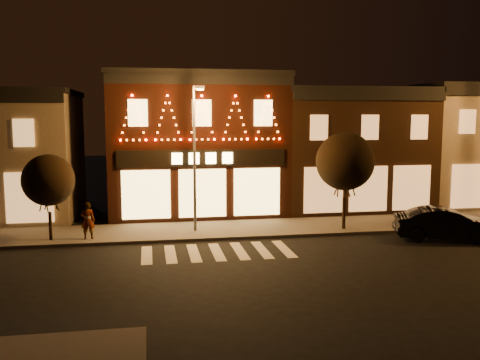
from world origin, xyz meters
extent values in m
plane|color=black|center=(0.00, 0.00, 0.00)|extent=(120.00, 120.00, 0.00)
cube|color=#47423D|center=(2.00, 8.00, 0.07)|extent=(44.00, 4.00, 0.15)
cube|color=black|center=(0.00, 14.00, 4.00)|extent=(10.00, 8.00, 8.00)
cube|color=black|center=(0.00, 14.00, 8.15)|extent=(10.20, 8.20, 0.30)
cube|color=black|center=(0.00, 9.95, 7.75)|extent=(10.00, 0.25, 0.50)
cube|color=black|center=(0.00, 9.90, 3.60)|extent=(9.00, 0.15, 0.90)
cube|color=#FFD87F|center=(0.00, 9.80, 3.60)|extent=(3.40, 0.08, 0.60)
cube|color=#362013|center=(9.50, 14.00, 3.60)|extent=(9.00, 8.00, 7.20)
cube|color=black|center=(9.50, 14.00, 7.35)|extent=(9.20, 8.20, 0.30)
cube|color=black|center=(9.50, 9.95, 6.95)|extent=(9.00, 0.25, 0.50)
cube|color=#716450|center=(18.50, 14.00, 3.75)|extent=(9.00, 8.00, 7.50)
cube|color=black|center=(18.50, 14.00, 7.65)|extent=(9.20, 8.20, 0.30)
cylinder|color=#59595E|center=(-0.61, 7.71, 3.72)|extent=(0.14, 0.14, 7.14)
cylinder|color=#59595E|center=(-0.53, 7.00, 7.20)|extent=(0.25, 1.43, 0.09)
cube|color=#59595E|center=(-0.45, 6.29, 7.16)|extent=(0.47, 0.30, 0.16)
cube|color=orange|center=(-0.45, 6.29, 7.06)|extent=(0.36, 0.22, 0.04)
cylinder|color=black|center=(-7.38, 6.98, 0.80)|extent=(0.15, 0.15, 1.30)
sphere|color=black|center=(-7.38, 6.98, 2.93)|extent=(2.37, 2.37, 2.37)
cylinder|color=black|center=(6.88, 6.89, 0.95)|extent=(0.17, 0.17, 1.60)
sphere|color=black|center=(6.88, 6.89, 3.59)|extent=(2.93, 2.93, 2.93)
imported|color=black|center=(10.96, 4.30, 0.77)|extent=(4.96, 2.95, 1.54)
imported|color=gray|center=(-5.68, 6.84, 1.02)|extent=(0.66, 0.45, 1.74)
camera|label=1|loc=(-2.85, -18.00, 5.93)|focal=39.30mm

